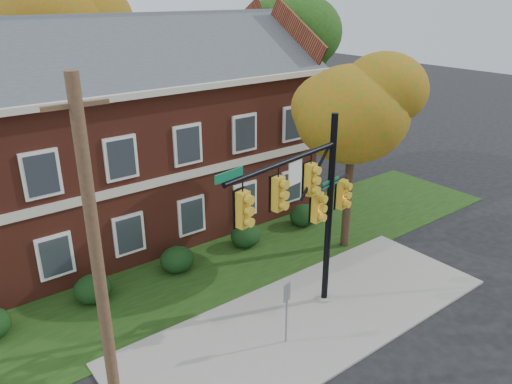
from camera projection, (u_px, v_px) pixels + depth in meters
ground at (330, 334)px, 16.67m from camera, size 120.00×120.00×0.00m
sidewalk at (309, 318)px, 17.39m from camera, size 14.00×5.00×0.08m
grass_strip at (228, 262)px, 21.05m from camera, size 30.00×6.00×0.04m
apartment_building at (113, 127)px, 22.41m from camera, size 18.80×8.80×9.74m
hedge_left at (93, 289)px, 18.24m from camera, size 1.40×1.26×1.05m
hedge_center at (177, 259)px, 20.24m from camera, size 1.40×1.26×1.05m
hedge_right at (246, 235)px, 22.23m from camera, size 1.40×1.26×1.05m
hedge_far_right at (304, 215)px, 24.22m from camera, size 1.40×1.26×1.05m
tree_near_right at (361, 98)px, 19.98m from camera, size 4.50×4.25×8.58m
tree_right_rear at (291, 39)px, 28.31m from camera, size 6.30×5.95×10.62m
tree_far_rear at (71, 26)px, 27.47m from camera, size 6.84×6.46×11.52m
traffic_signal at (308, 202)px, 15.94m from camera, size 6.24×1.32×7.04m
utility_pole at (98, 264)px, 11.80m from camera, size 1.42×0.31×9.15m
sign_post at (287, 303)px, 15.63m from camera, size 0.33×0.13×2.28m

